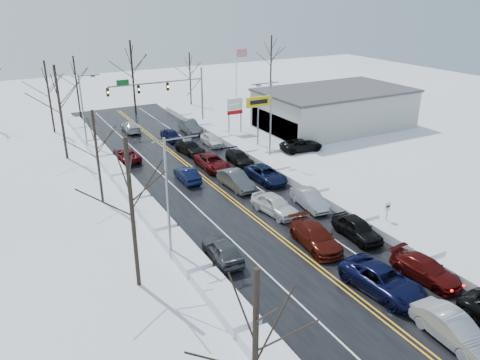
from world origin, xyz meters
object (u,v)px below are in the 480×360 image
dealership_building (334,108)px  oncoming_car_0 (188,181)px  tires_plus_sign (258,105)px  traffic_signal_mast (167,89)px  flagpole (237,77)px

dealership_building → oncoming_car_0: bearing=-160.8°
tires_plus_sign → oncoming_car_0: size_ratio=1.41×
traffic_signal_mast → tires_plus_sign: traffic_signal_mast is taller
traffic_signal_mast → oncoming_car_0: bearing=-105.5°
traffic_signal_mast → dealership_building: (20.53, -9.99, -2.82)m
traffic_signal_mast → oncoming_car_0: size_ratio=3.11×
traffic_signal_mast → dealership_building: traffic_signal_mast is taller
traffic_signal_mast → oncoming_car_0: 20.45m
dealership_building → oncoming_car_0: 27.45m
tires_plus_sign → dealership_building: 13.82m
traffic_signal_mast → flagpole: bearing=9.7°
tires_plus_sign → flagpole: (4.67, 14.01, 0.93)m
dealership_building → oncoming_car_0: dealership_building is taller
dealership_building → tires_plus_sign: bearing=-171.5°
tires_plus_sign → dealership_building: size_ratio=0.29×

